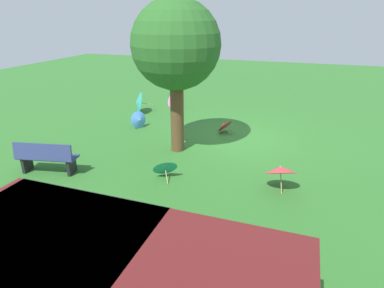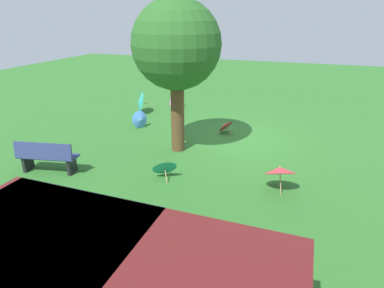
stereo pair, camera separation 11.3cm
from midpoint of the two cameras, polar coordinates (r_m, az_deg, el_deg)
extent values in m
plane|color=#2D6B28|center=(11.34, 6.56, 1.09)|extent=(40.00, 40.00, 0.00)
cube|color=black|center=(4.72, -24.61, -16.13)|extent=(2.60, 1.95, 0.55)
cylinder|color=black|center=(6.17, -22.03, -16.02)|extent=(0.76, 0.23, 0.76)
cube|color=navy|center=(9.52, -24.32, -2.07)|extent=(1.66, 0.76, 0.05)
cube|color=navy|center=(9.28, -25.15, -1.29)|extent=(1.59, 0.42, 0.45)
cube|color=black|center=(9.95, -27.28, -3.01)|extent=(0.16, 0.41, 0.45)
cube|color=black|center=(9.30, -20.73, -3.60)|extent=(0.16, 0.41, 0.45)
cylinder|color=brown|center=(9.88, -2.96, 5.51)|extent=(0.41, 0.41, 2.43)
sphere|color=#286023|center=(9.51, -3.20, 17.02)|extent=(2.55, 2.55, 2.55)
cylinder|color=tan|center=(15.18, -2.97, 7.46)|extent=(0.22, 0.34, 0.22)
cone|color=pink|center=(15.02, -3.71, 7.78)|extent=(0.83, 0.74, 0.68)
sphere|color=tan|center=(14.98, -3.87, 7.84)|extent=(0.06, 0.06, 0.05)
cylinder|color=tan|center=(11.67, 6.04, 2.42)|extent=(0.27, 0.13, 0.26)
cone|color=#D8383F|center=(11.72, 5.37, 3.36)|extent=(0.67, 0.73, 0.51)
sphere|color=tan|center=(11.73, 5.21, 3.58)|extent=(0.06, 0.05, 0.05)
cylinder|color=tan|center=(14.29, -8.31, 7.04)|extent=(0.48, 0.35, 0.15)
cone|color=teal|center=(14.23, -9.73, 7.21)|extent=(0.80, 0.94, 0.92)
sphere|color=tan|center=(14.22, -10.00, 7.24)|extent=(0.06, 0.05, 0.04)
cylinder|color=tan|center=(8.37, -4.90, -5.62)|extent=(0.22, 0.32, 0.29)
cone|color=teal|center=(8.48, -5.19, -3.93)|extent=(0.80, 0.76, 0.57)
sphere|color=tan|center=(8.51, -5.25, -3.60)|extent=(0.06, 0.06, 0.05)
cylinder|color=tan|center=(8.09, 15.01, -6.77)|extent=(0.11, 0.25, 0.45)
cone|color=#D8383F|center=(8.09, 14.90, -4.42)|extent=(1.02, 1.01, 0.53)
sphere|color=tan|center=(8.10, 14.87, -3.84)|extent=(0.05, 0.06, 0.05)
cylinder|color=tan|center=(12.52, -10.16, 4.27)|extent=(0.37, 0.22, 0.10)
cone|color=#4C8CE5|center=(12.28, -9.51, 4.22)|extent=(0.54, 0.68, 0.66)
sphere|color=tan|center=(12.23, -9.34, 4.20)|extent=(0.05, 0.05, 0.04)
camera|label=1|loc=(0.06, -90.35, -0.14)|focal=30.36mm
camera|label=2|loc=(0.06, 89.65, 0.14)|focal=30.36mm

